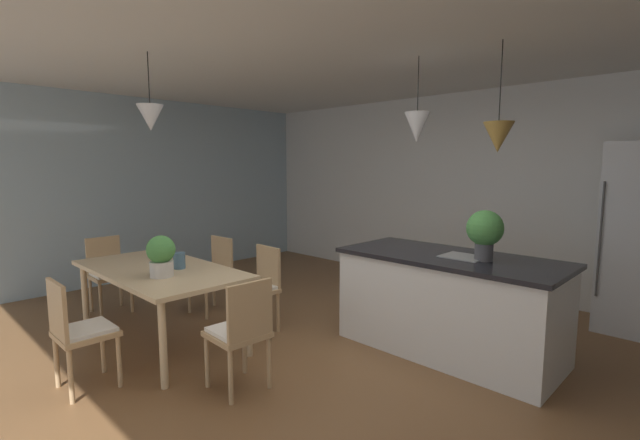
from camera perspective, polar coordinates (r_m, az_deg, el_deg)
ground_plane at (r=3.93m, az=0.01°, el=-18.92°), size 10.00×8.40×0.04m
ceiling_slab at (r=3.69m, az=0.01°, el=23.72°), size 10.00×8.40×0.12m
wall_back_kitchen at (r=6.31m, az=21.16°, el=3.40°), size 10.00×0.12×2.70m
window_wall_left_glazing at (r=7.01m, az=-24.60°, el=3.56°), size 0.06×8.40×2.70m
dining_table at (r=4.48m, az=-20.17°, el=-6.65°), size 1.88×0.96×0.74m
chair_window_end at (r=5.71m, az=-25.83°, el=-6.07°), size 0.41×0.41×0.87m
chair_near_right at (r=3.87m, az=-28.92°, el=-12.39°), size 0.40×0.40×0.87m
chair_far_left at (r=5.29m, az=-13.72°, el=-6.56°), size 0.42×0.42×0.87m
chair_kitchen_end at (r=3.45m, az=-10.26°, el=-13.92°), size 0.42×0.42×0.87m
chair_far_right at (r=4.61m, az=-8.02°, el=-8.45°), size 0.42×0.42×0.87m
kitchen_island at (r=4.25m, az=16.37°, el=-10.23°), size 1.97×0.92×0.91m
pendant_over_table at (r=4.30m, az=-21.20°, el=12.31°), size 0.23×0.23×0.68m
pendant_over_island_main at (r=4.26m, az=12.51°, el=11.69°), size 0.23×0.23×0.78m
pendant_over_island_aux at (r=3.91m, az=22.16°, el=9.97°), size 0.24×0.24×0.89m
potted_plant_on_island at (r=3.97m, az=20.65°, el=-1.30°), size 0.31×0.31×0.43m
potted_plant_on_table at (r=4.07m, az=-19.97°, el=-4.27°), size 0.25×0.25×0.36m
vase_on_dining_table at (r=4.36m, az=-17.84°, el=-5.05°), size 0.11×0.11×0.15m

